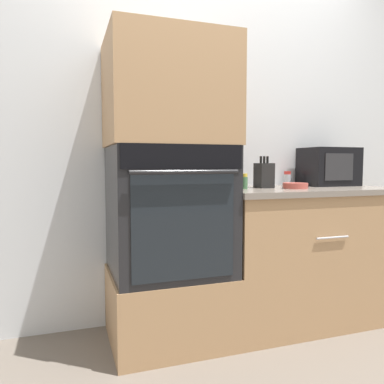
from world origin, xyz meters
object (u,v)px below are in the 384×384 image
object	(u,v)px
wall_oven	(169,210)
knife_block	(264,175)
condiment_jar_mid	(242,182)
condiment_jar_far	(244,181)
bowl	(295,186)
condiment_jar_near	(287,178)
microwave	(328,167)

from	to	relation	value
wall_oven	knife_block	size ratio (longest dim) A/B	3.57
condiment_jar_mid	condiment_jar_far	world-z (taller)	condiment_jar_far
bowl	condiment_jar_near	xyz separation A→B (m)	(0.14, 0.31, 0.03)
wall_oven	condiment_jar_near	bearing A→B (deg)	14.83
microwave	knife_block	bearing A→B (deg)	-173.20
condiment_jar_mid	condiment_jar_far	distance (m)	0.11
condiment_jar_near	condiment_jar_far	size ratio (longest dim) A/B	1.06
condiment_jar_near	knife_block	bearing A→B (deg)	-148.39
knife_block	microwave	bearing A→B (deg)	6.80
condiment_jar_near	condiment_jar_mid	size ratio (longest dim) A/B	1.27
knife_block	condiment_jar_mid	size ratio (longest dim) A/B	2.54
wall_oven	condiment_jar_near	xyz separation A→B (m)	(0.96, 0.25, 0.16)
bowl	condiment_jar_far	size ratio (longest dim) A/B	1.63
wall_oven	microwave	xyz separation A→B (m)	(1.23, 0.14, 0.25)
microwave	condiment_jar_far	distance (m)	0.76
wall_oven	microwave	distance (m)	1.26
knife_block	bowl	size ratio (longest dim) A/B	1.30
knife_block	condiment_jar_far	distance (m)	0.20
knife_block	condiment_jar_near	xyz separation A→B (m)	(0.30, 0.18, -0.03)
condiment_jar_mid	condiment_jar_near	bearing A→B (deg)	18.62
wall_oven	knife_block	xyz separation A→B (m)	(0.66, 0.07, 0.19)
wall_oven	condiment_jar_mid	bearing A→B (deg)	11.55
wall_oven	condiment_jar_mid	world-z (taller)	wall_oven
bowl	condiment_jar_far	xyz separation A→B (m)	(-0.33, 0.05, 0.03)
bowl	wall_oven	bearing A→B (deg)	176.29
wall_oven	bowl	world-z (taller)	wall_oven
knife_block	condiment_jar_mid	bearing A→B (deg)	166.00
microwave	bowl	world-z (taller)	microwave
condiment_jar_far	wall_oven	bearing A→B (deg)	-179.99
knife_block	condiment_jar_near	size ratio (longest dim) A/B	2.00
knife_block	bowl	bearing A→B (deg)	-38.87
knife_block	condiment_jar_far	world-z (taller)	knife_block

